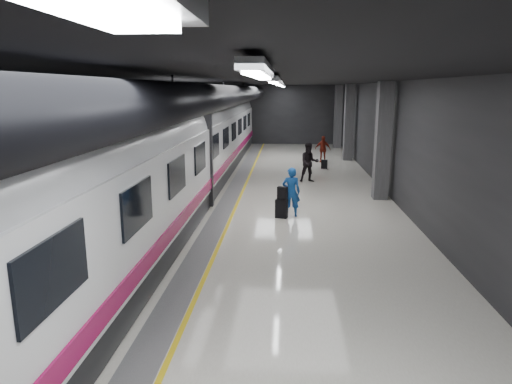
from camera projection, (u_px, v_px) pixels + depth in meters
name	position (u px, v px, depth m)	size (l,w,h in m)	color
ground	(261.00, 209.00, 16.33)	(40.00, 40.00, 0.00)	silver
platform_hall	(255.00, 108.00, 16.49)	(10.02, 40.02, 4.51)	black
train	(170.00, 151.00, 16.08)	(3.05, 38.00, 4.05)	black
traveler_main	(291.00, 192.00, 15.30)	(0.61, 0.40, 1.67)	blue
suitcase_main	(282.00, 208.00, 15.21)	(0.39, 0.25, 0.63)	black
shoulder_bag	(282.00, 193.00, 15.08)	(0.32, 0.17, 0.43)	black
traveler_far_a	(309.00, 162.00, 20.98)	(0.88, 0.69, 1.82)	black
traveler_far_b	(323.00, 149.00, 26.70)	(0.90, 0.38, 1.54)	maroon
suitcase_far	(324.00, 164.00, 24.65)	(0.32, 0.21, 0.48)	black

